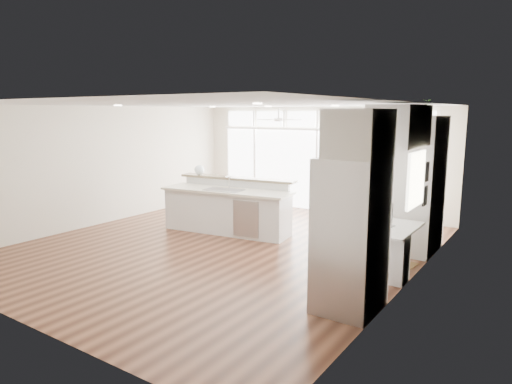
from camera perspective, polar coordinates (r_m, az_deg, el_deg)
The scene contains 24 objects.
floor at distance 8.93m, azimuth -3.91°, elevation -6.78°, with size 7.00×8.00×0.02m, color #3F1F13.
ceiling at distance 8.56m, azimuth -4.13°, elevation 10.87°, with size 7.00×8.00×0.02m, color silver.
wall_back at distance 12.02m, azimuth 7.81°, elevation 4.09°, with size 7.00×0.04×2.70m, color beige.
wall_front at distance 6.06m, azimuth -27.98°, elevation -2.72°, with size 7.00×0.04×2.70m, color beige.
wall_left at distance 11.13m, azimuth -18.40°, elevation 3.20°, with size 0.04×8.00×2.70m, color beige.
wall_right at distance 7.07m, azimuth 18.96°, elevation -0.43°, with size 0.04×8.00×2.70m, color beige.
glass_wall at distance 12.00m, azimuth 7.65°, elevation 2.64°, with size 5.80×0.06×2.08m, color white.
transom_row at distance 11.91m, azimuth 7.80°, elevation 9.00°, with size 5.90×0.06×0.40m, color white.
desk_window at distance 7.34m, azimuth 19.37°, elevation 1.49°, with size 0.04×0.85×0.85m, color white.
ceiling_fan at distance 11.15m, azimuth 2.84°, elevation 9.53°, with size 1.16×1.16×0.32m, color white.
recessed_lights at distance 8.71m, azimuth -3.30°, elevation 10.73°, with size 3.40×3.00×0.02m, color silver.
oven_cabinet at distance 8.89m, azimuth 19.93°, elevation 0.89°, with size 0.64×1.20×2.50m, color silver.
desk_nook at distance 7.67m, azimuth 16.46°, elevation -6.96°, with size 0.72×1.30×0.76m, color silver.
upper_cabinets at distance 7.35m, azimuth 17.52°, elevation 7.87°, with size 0.64×1.30×0.64m, color silver.
refrigerator at distance 6.01m, azimuth 11.76°, elevation -5.28°, with size 0.76×0.90×2.00m, color #A5A5A9.
fridge_cabinet at distance 5.79m, azimuth 12.77°, elevation 7.16°, with size 0.64×0.90×0.60m, color silver.
framed_photos at distance 7.95m, azimuth 20.45°, elevation 0.95°, with size 0.06×0.22×0.80m, color black.
kitchen_island at distance 9.80m, azimuth -3.67°, elevation -1.78°, with size 2.87×1.08×1.14m, color silver.
rug at distance 8.23m, azimuth 16.07°, elevation -8.51°, with size 0.88×0.63×0.01m, color #392612.
office_chair at distance 7.78m, azimuth 14.91°, elevation -5.72°, with size 0.52×0.48×1.00m, color black.
fishbowl at distance 10.52m, azimuth -7.10°, elevation 2.75°, with size 0.23×0.23×0.23m, color white.
monitor at distance 7.56m, azimuth 16.09°, elevation -2.82°, with size 0.07×0.43×0.36m, color black.
keyboard at distance 7.65m, azimuth 14.82°, elevation -3.93°, with size 0.11×0.30×0.01m, color white.
potted_plant at distance 8.79m, azimuth 20.46°, elevation 9.66°, with size 0.25×0.28×0.22m, color #396029.
Camera 1 is at (5.27, -6.74, 2.56)m, focal length 32.00 mm.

